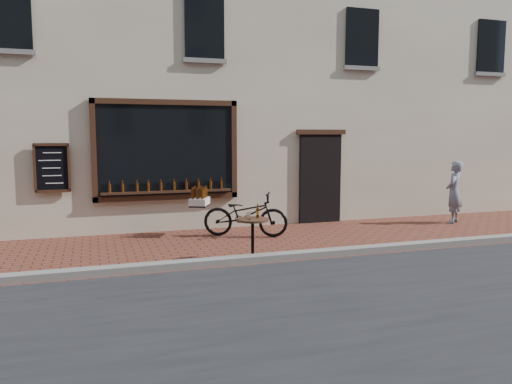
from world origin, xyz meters
name	(u,v)px	position (x,y,z in m)	size (l,w,h in m)	color
ground	(306,261)	(0.00, 0.00, 0.00)	(90.00, 90.00, 0.00)	#5F2B1E
kerb	(302,255)	(0.00, 0.20, 0.06)	(90.00, 0.25, 0.12)	slate
shop_building	(216,36)	(0.00, 6.50, 5.00)	(28.00, 6.20, 10.00)	beige
cargo_bicycle	(244,214)	(-0.42, 2.38, 0.49)	(2.16, 1.41, 1.03)	black
bistro_table	(253,231)	(-0.87, 0.35, 0.53)	(0.57, 0.57, 0.98)	black
pedestrian	(454,192)	(5.03, 2.33, 0.78)	(0.57, 0.37, 1.55)	slate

